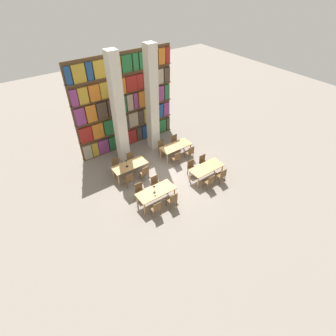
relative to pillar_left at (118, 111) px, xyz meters
The scene contains 26 objects.
ground_plane 4.25m from the pillar_left, 69.86° to the right, with size 40.00×40.00×0.00m, color gray.
bookshelf_bank 1.60m from the pillar_left, 48.04° to the left, with size 6.16×0.35×5.50m.
pillar_left is the anchor object (origin of this frame).
pillar_center 2.07m from the pillar_left, ahead, with size 0.55×0.55×6.00m.
reading_table_0 4.74m from the pillar_left, 96.53° to the right, with size 1.85×0.81×0.73m.
chair_0 5.48m from the pillar_left, 101.05° to the right, with size 0.42×0.40×0.87m.
chair_1 4.33m from the pillar_left, 105.34° to the right, with size 0.42×0.40×0.87m.
chair_2 5.40m from the pillar_left, 90.35° to the right, with size 0.42×0.40×0.87m.
chair_3 4.23m from the pillar_left, 90.50° to the right, with size 0.42×0.40×0.87m.
desk_lamp_0 4.61m from the pillar_left, 98.04° to the right, with size 0.14×0.14×0.44m.
reading_table_1 5.46m from the pillar_left, 57.47° to the right, with size 1.85×0.81×0.73m.
chair_4 5.90m from the pillar_left, 65.25° to the right, with size 0.42×0.40×0.87m.
chair_5 4.83m from the pillar_left, 57.22° to the right, with size 0.42×0.40×0.87m.
chair_6 6.26m from the pillar_left, 57.68° to the right, with size 0.42×0.40×0.87m.
chair_7 5.27m from the pillar_left, 48.53° to the right, with size 0.42×0.40×0.87m.
reading_table_2 2.92m from the pillar_left, 106.69° to the right, with size 1.85×0.81×0.73m.
chair_8 3.57m from the pillar_left, 111.96° to the right, with size 0.42×0.40×0.87m.
chair_9 2.87m from the pillar_left, 134.44° to the right, with size 0.42×0.40×0.87m.
chair_10 3.44m from the pillar_left, 90.75° to the right, with size 0.42×0.40×0.87m.
chair_11 2.71m from the pillar_left, 91.82° to the right, with size 0.42×0.40×0.87m.
desk_lamp_1 2.68m from the pillar_left, 111.75° to the right, with size 0.14×0.14×0.45m.
reading_table_3 3.84m from the pillar_left, 32.44° to the right, with size 1.85×0.81×0.73m.
chair_12 4.00m from the pillar_left, 48.27° to the right, with size 0.42×0.40×0.87m.
chair_13 3.40m from the pillar_left, 24.46° to the right, with size 0.42×0.40×0.87m.
chair_14 4.58m from the pillar_left, 37.28° to the right, with size 0.42×0.40×0.87m.
chair_15 4.06m from the pillar_left, 17.17° to the right, with size 0.42×0.40×0.87m.
Camera 1 is at (-6.18, -8.71, 9.17)m, focal length 28.00 mm.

